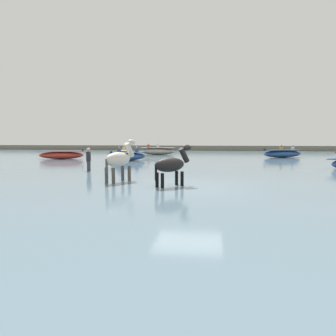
# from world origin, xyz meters

# --- Properties ---
(ground_plane) EXTENTS (120.00, 120.00, 0.00)m
(ground_plane) POSITION_xyz_m (0.00, 0.00, 0.00)
(ground_plane) COLOR #756B56
(water_surface) EXTENTS (90.00, 90.00, 0.37)m
(water_surface) POSITION_xyz_m (0.00, 10.00, 0.18)
(water_surface) COLOR slate
(water_surface) RESTS_ON ground
(horse_lead_black) EXTENTS (1.42, 1.48, 1.90)m
(horse_lead_black) POSITION_xyz_m (-0.65, -0.00, 1.12)
(horse_lead_black) COLOR black
(horse_lead_black) RESTS_ON ground
(horse_trailing_pinto) EXTENTS (1.04, 1.90, 2.10)m
(horse_trailing_pinto) POSITION_xyz_m (-2.93, 0.93, 1.24)
(horse_trailing_pinto) COLOR beige
(horse_trailing_pinto) RESTS_ON ground
(boat_distant_west) EXTENTS (4.06, 1.58, 1.27)m
(boat_distant_west) POSITION_xyz_m (-5.17, 22.66, 0.77)
(boat_distant_west) COLOR #B2AD9E
(boat_distant_west) RESTS_ON water_surface
(boat_distant_east) EXTENTS (4.06, 2.56, 1.20)m
(boat_distant_east) POSITION_xyz_m (7.44, 19.07, 0.73)
(boat_distant_east) COLOR #28518E
(boat_distant_east) RESTS_ON water_surface
(boat_near_starboard) EXTENTS (1.57, 3.72, 1.13)m
(boat_near_starboard) POSITION_xyz_m (-7.57, 17.71, 0.70)
(boat_near_starboard) COLOR gold
(boat_near_starboard) RESTS_ON water_surface
(boat_far_offshore) EXTENTS (3.01, 3.39, 1.14)m
(boat_far_offshore) POSITION_xyz_m (-5.86, 12.96, 0.71)
(boat_far_offshore) COLOR #28518E
(boat_far_offshore) RESTS_ON water_surface
(boat_far_inshore) EXTENTS (3.98, 2.08, 0.83)m
(boat_far_inshore) POSITION_xyz_m (-12.20, 14.08, 0.71)
(boat_far_inshore) COLOR #BC382D
(boat_far_inshore) RESTS_ON water_surface
(person_wading_close) EXTENTS (0.26, 0.35, 1.63)m
(person_wading_close) POSITION_xyz_m (-5.93, 4.98, 0.87)
(person_wading_close) COLOR #383842
(person_wading_close) RESTS_ON ground
(far_shoreline) EXTENTS (80.00, 2.40, 1.13)m
(far_shoreline) POSITION_xyz_m (0.00, 36.70, 0.56)
(far_shoreline) COLOR #706B5B
(far_shoreline) RESTS_ON ground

